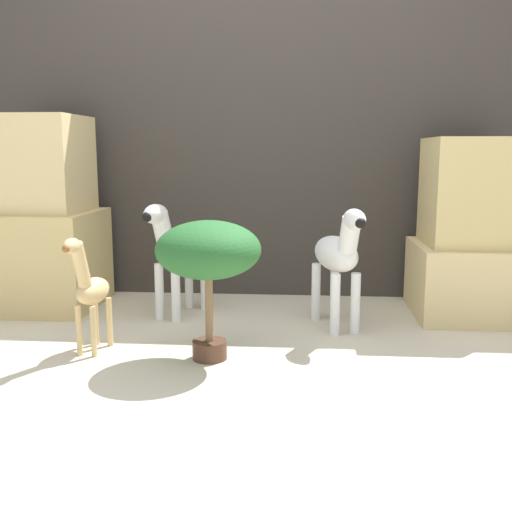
{
  "coord_description": "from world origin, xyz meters",
  "views": [
    {
      "loc": [
        0.3,
        -2.41,
        0.93
      ],
      "look_at": [
        0.04,
        0.82,
        0.36
      ],
      "focal_mm": 42.0,
      "sensor_mm": 36.0,
      "label": 1
    }
  ],
  "objects_px": {
    "zebra_right": "(338,256)",
    "zebra_left": "(178,248)",
    "giraffe_figurine": "(90,288)",
    "potted_palm_front": "(208,254)"
  },
  "relations": [
    {
      "from": "zebra_right",
      "to": "zebra_left",
      "type": "relative_size",
      "value": 1.0
    },
    {
      "from": "zebra_right",
      "to": "giraffe_figurine",
      "type": "xyz_separation_m",
      "value": [
        -1.16,
        -0.49,
        -0.08
      ]
    },
    {
      "from": "zebra_left",
      "to": "zebra_right",
      "type": "bearing_deg",
      "value": -11.14
    },
    {
      "from": "zebra_right",
      "to": "zebra_left",
      "type": "height_order",
      "value": "same"
    },
    {
      "from": "zebra_right",
      "to": "potted_palm_front",
      "type": "xyz_separation_m",
      "value": [
        -0.6,
        -0.53,
        0.09
      ]
    },
    {
      "from": "giraffe_figurine",
      "to": "potted_palm_front",
      "type": "xyz_separation_m",
      "value": [
        0.56,
        -0.04,
        0.17
      ]
    },
    {
      "from": "zebra_left",
      "to": "giraffe_figurine",
      "type": "distance_m",
      "value": 0.73
    },
    {
      "from": "zebra_left",
      "to": "giraffe_figurine",
      "type": "height_order",
      "value": "zebra_left"
    },
    {
      "from": "potted_palm_front",
      "to": "giraffe_figurine",
      "type": "bearing_deg",
      "value": 175.62
    },
    {
      "from": "zebra_left",
      "to": "giraffe_figurine",
      "type": "xyz_separation_m",
      "value": [
        -0.28,
        -0.67,
        -0.08
      ]
    }
  ]
}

